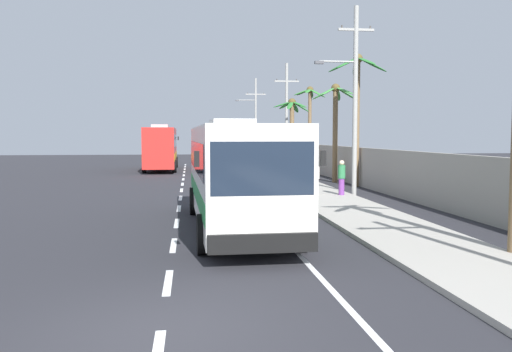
{
  "coord_description": "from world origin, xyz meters",
  "views": [
    {
      "loc": [
        0.47,
        -8.24,
        3.01
      ],
      "look_at": [
        2.61,
        9.37,
        1.7
      ],
      "focal_mm": 38.29,
      "sensor_mm": 36.0,
      "label": 1
    }
  ],
  "objects_px": {
    "utility_pole_far": "(287,115)",
    "palm_third": "(310,111)",
    "pedestrian_midwalk": "(342,177)",
    "utility_pole_mid": "(354,96)",
    "palm_farthest": "(292,123)",
    "palm_fourth": "(357,95)",
    "coach_bus_far_lane": "(161,147)",
    "coach_bus_foreground": "(236,171)",
    "utility_pole_distant": "(255,117)",
    "motorcycle_beside_bus": "(271,184)",
    "palm_second": "(335,115)",
    "pedestrian_near_kerb": "(316,178)"
  },
  "relations": [
    {
      "from": "coach_bus_foreground",
      "to": "motorcycle_beside_bus",
      "type": "height_order",
      "value": "coach_bus_foreground"
    },
    {
      "from": "pedestrian_near_kerb",
      "to": "utility_pole_distant",
      "type": "xyz_separation_m",
      "value": [
        1.73,
        39.51,
        4.27
      ]
    },
    {
      "from": "utility_pole_mid",
      "to": "utility_pole_far",
      "type": "relative_size",
      "value": 1.03
    },
    {
      "from": "coach_bus_foreground",
      "to": "palm_farthest",
      "type": "distance_m",
      "value": 21.86
    },
    {
      "from": "coach_bus_far_lane",
      "to": "utility_pole_far",
      "type": "distance_m",
      "value": 11.2
    },
    {
      "from": "utility_pole_distant",
      "to": "palm_second",
      "type": "relative_size",
      "value": 1.56
    },
    {
      "from": "pedestrian_midwalk",
      "to": "palm_third",
      "type": "relative_size",
      "value": 0.24
    },
    {
      "from": "palm_third",
      "to": "palm_second",
      "type": "bearing_deg",
      "value": -92.32
    },
    {
      "from": "coach_bus_far_lane",
      "to": "palm_third",
      "type": "height_order",
      "value": "palm_third"
    },
    {
      "from": "coach_bus_foreground",
      "to": "palm_fourth",
      "type": "relative_size",
      "value": 1.44
    },
    {
      "from": "utility_pole_mid",
      "to": "utility_pole_distant",
      "type": "distance_m",
      "value": 38.92
    },
    {
      "from": "palm_farthest",
      "to": "pedestrian_midwalk",
      "type": "bearing_deg",
      "value": -89.95
    },
    {
      "from": "coach_bus_foreground",
      "to": "utility_pole_mid",
      "type": "height_order",
      "value": "utility_pole_mid"
    },
    {
      "from": "pedestrian_midwalk",
      "to": "palm_fourth",
      "type": "height_order",
      "value": "palm_fourth"
    },
    {
      "from": "motorcycle_beside_bus",
      "to": "palm_third",
      "type": "xyz_separation_m",
      "value": [
        5.71,
        17.21,
        4.31
      ]
    },
    {
      "from": "utility_pole_far",
      "to": "palm_fourth",
      "type": "xyz_separation_m",
      "value": [
        1.52,
        -14.91,
        0.65
      ]
    },
    {
      "from": "coach_bus_foreground",
      "to": "coach_bus_far_lane",
      "type": "xyz_separation_m",
      "value": [
        -3.96,
        30.32,
        0.18
      ]
    },
    {
      "from": "coach_bus_far_lane",
      "to": "utility_pole_distant",
      "type": "bearing_deg",
      "value": 59.6
    },
    {
      "from": "utility_pole_far",
      "to": "utility_pole_mid",
      "type": "bearing_deg",
      "value": -90.2
    },
    {
      "from": "coach_bus_far_lane",
      "to": "palm_farthest",
      "type": "distance_m",
      "value": 13.65
    },
    {
      "from": "coach_bus_far_lane",
      "to": "utility_pole_far",
      "type": "xyz_separation_m",
      "value": [
        10.7,
        -1.87,
        2.71
      ]
    },
    {
      "from": "utility_pole_far",
      "to": "palm_third",
      "type": "bearing_deg",
      "value": -61.38
    },
    {
      "from": "pedestrian_midwalk",
      "to": "palm_third",
      "type": "distance_m",
      "value": 18.4
    },
    {
      "from": "motorcycle_beside_bus",
      "to": "utility_pole_distant",
      "type": "bearing_deg",
      "value": 84.34
    },
    {
      "from": "utility_pole_mid",
      "to": "utility_pole_far",
      "type": "xyz_separation_m",
      "value": [
        0.07,
        19.46,
        -0.22
      ]
    },
    {
      "from": "coach_bus_foreground",
      "to": "palm_fourth",
      "type": "xyz_separation_m",
      "value": [
        8.26,
        13.54,
        3.54
      ]
    },
    {
      "from": "utility_pole_far",
      "to": "motorcycle_beside_bus",
      "type": "bearing_deg",
      "value": -102.18
    },
    {
      "from": "pedestrian_midwalk",
      "to": "palm_fourth",
      "type": "relative_size",
      "value": 0.22
    },
    {
      "from": "coach_bus_far_lane",
      "to": "pedestrian_near_kerb",
      "type": "xyz_separation_m",
      "value": [
        8.58,
        -21.93,
        -1.08
      ]
    },
    {
      "from": "coach_bus_far_lane",
      "to": "pedestrian_midwalk",
      "type": "distance_m",
      "value": 24.37
    },
    {
      "from": "palm_second",
      "to": "coach_bus_far_lane",
      "type": "bearing_deg",
      "value": 130.56
    },
    {
      "from": "pedestrian_midwalk",
      "to": "palm_fourth",
      "type": "xyz_separation_m",
      "value": [
        2.45,
        5.52,
        4.38
      ]
    },
    {
      "from": "motorcycle_beside_bus",
      "to": "palm_fourth",
      "type": "height_order",
      "value": "palm_fourth"
    },
    {
      "from": "utility_pole_far",
      "to": "coach_bus_far_lane",
      "type": "bearing_deg",
      "value": 170.07
    },
    {
      "from": "pedestrian_midwalk",
      "to": "palm_second",
      "type": "height_order",
      "value": "palm_second"
    },
    {
      "from": "motorcycle_beside_bus",
      "to": "pedestrian_midwalk",
      "type": "distance_m",
      "value": 3.43
    },
    {
      "from": "motorcycle_beside_bus",
      "to": "palm_fourth",
      "type": "relative_size",
      "value": 0.25
    },
    {
      "from": "pedestrian_midwalk",
      "to": "utility_pole_far",
      "type": "distance_m",
      "value": 20.79
    },
    {
      "from": "motorcycle_beside_bus",
      "to": "palm_fourth",
      "type": "bearing_deg",
      "value": 40.29
    },
    {
      "from": "pedestrian_near_kerb",
      "to": "palm_fourth",
      "type": "xyz_separation_m",
      "value": [
        3.64,
        5.14,
        4.44
      ]
    },
    {
      "from": "palm_fourth",
      "to": "palm_second",
      "type": "bearing_deg",
      "value": 98.71
    },
    {
      "from": "palm_second",
      "to": "pedestrian_midwalk",
      "type": "bearing_deg",
      "value": -103.02
    },
    {
      "from": "coach_bus_foreground",
      "to": "palm_third",
      "type": "bearing_deg",
      "value": 72.45
    },
    {
      "from": "coach_bus_foreground",
      "to": "utility_pole_mid",
      "type": "relative_size",
      "value": 1.19
    },
    {
      "from": "utility_pole_mid",
      "to": "utility_pole_far",
      "type": "height_order",
      "value": "utility_pole_mid"
    },
    {
      "from": "motorcycle_beside_bus",
      "to": "utility_pole_far",
      "type": "distance_m",
      "value": 20.69
    },
    {
      "from": "pedestrian_midwalk",
      "to": "palm_second",
      "type": "relative_size",
      "value": 0.27
    },
    {
      "from": "utility_pole_distant",
      "to": "palm_fourth",
      "type": "bearing_deg",
      "value": -86.83
    },
    {
      "from": "coach_bus_foreground",
      "to": "utility_pole_distant",
      "type": "distance_m",
      "value": 48.44
    },
    {
      "from": "pedestrian_near_kerb",
      "to": "palm_third",
      "type": "bearing_deg",
      "value": -170.0
    }
  ]
}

